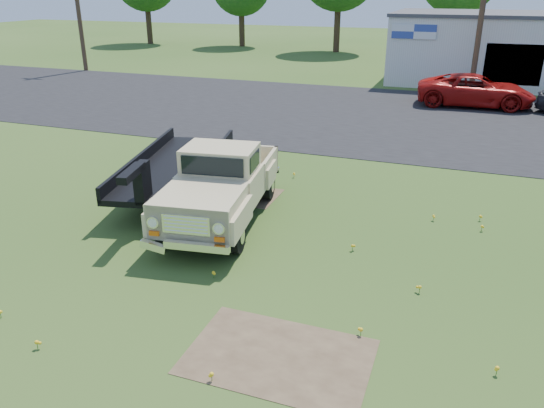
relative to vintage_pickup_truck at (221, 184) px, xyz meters
The scene contains 10 objects.
ground 2.62m from the vintage_pickup_truck, 44.61° to the right, with size 140.00×140.00×0.00m, color #2E4E19.
asphalt_lot 13.45m from the vintage_pickup_truck, 82.62° to the left, with size 90.00×14.00×0.02m, color black.
dirt_patch_a 5.78m from the vintage_pickup_truck, 55.56° to the right, with size 3.00×2.00×0.01m, color brown.
dirt_patch_b 2.08m from the vintage_pickup_truck, 98.77° to the left, with size 2.20×1.60×0.01m, color brown.
commercial_building 26.47m from the vintage_pickup_truck, 73.03° to the left, with size 14.20×8.20×4.15m.
utility_pole_west 28.92m from the vintage_pickup_truck, 134.97° to the left, with size 1.60×0.30×9.00m.
utility_pole_mid 21.40m from the vintage_pickup_truck, 74.26° to the left, with size 1.60×0.30×9.00m.
vintage_pickup_truck is the anchor object (origin of this frame).
flatbed_trailer 2.59m from the vintage_pickup_truck, 145.97° to the left, with size 2.17×6.50×1.77m, color black, non-canonical shape.
red_pickup 18.10m from the vintage_pickup_truck, 70.90° to the left, with size 2.58×5.60×1.56m, color #9C100E.
Camera 1 is at (3.85, -9.70, 5.66)m, focal length 35.00 mm.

